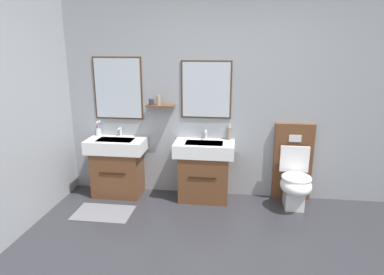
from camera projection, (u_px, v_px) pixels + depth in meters
wall_back at (229, 97)px, 4.26m from camera, size 4.49×0.27×2.59m
bath_mat at (103, 213)px, 4.00m from camera, size 0.68×0.44×0.01m
vanity_sink_left at (118, 165)px, 4.44m from camera, size 0.75×0.44×0.76m
tap_on_left_sink at (120, 131)px, 4.48m from camera, size 0.03×0.13×0.11m
vanity_sink_right at (204, 169)px, 4.30m from camera, size 0.75×0.44×0.76m
tap_on_right_sink at (206, 134)px, 4.34m from camera, size 0.03×0.13×0.11m
toilet at (294, 176)px, 4.15m from camera, size 0.48×0.62×1.00m
toothbrush_cup at (98, 131)px, 4.51m from camera, size 0.07×0.07×0.21m
soap_dispenser at (229, 133)px, 4.29m from camera, size 0.06×0.06×0.20m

